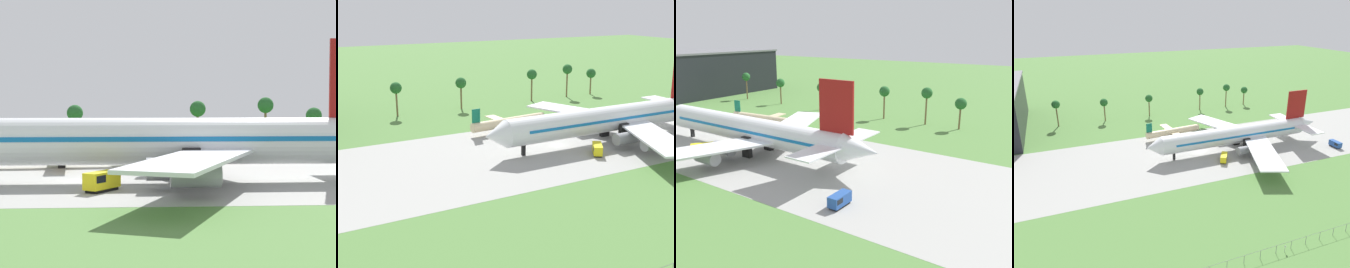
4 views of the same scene
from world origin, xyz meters
TOP-DOWN VIEW (x-y plane):
  - ground_plane at (0.00, 0.00)m, footprint 600.00×600.00m
  - taxiway_strip at (0.00, 0.00)m, footprint 320.00×44.00m
  - jet_airliner at (14.58, -2.56)m, footprint 71.04×59.98m
  - regional_aircraft at (-4.24, 17.73)m, footprint 23.34×21.08m
  - catering_van at (3.91, -10.44)m, footprint 4.68×5.59m
  - palm_tree_row at (5.32, 49.72)m, footprint 100.18×3.60m

SIDE VIEW (x-z plane):
  - ground_plane at x=0.00m, z-range 0.00..0.00m
  - taxiway_strip at x=0.00m, z-range 0.00..0.02m
  - catering_van at x=3.91m, z-range 0.10..2.60m
  - regional_aircraft at x=-4.24m, z-range -1.29..6.24m
  - jet_airliner at x=14.58m, z-range -4.32..15.73m
  - palm_tree_row at x=5.32m, z-range 2.93..15.16m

